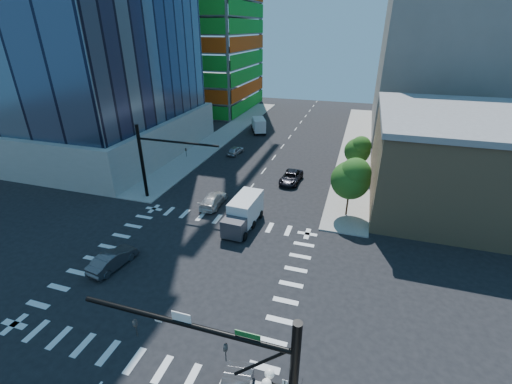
% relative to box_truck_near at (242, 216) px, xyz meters
% --- Properties ---
extents(ground, '(160.00, 160.00, 0.00)m').
position_rel_box_truck_near_xyz_m(ground, '(-2.23, -8.26, -1.37)').
color(ground, black).
rests_on(ground, ground).
extents(road_markings, '(20.00, 20.00, 0.01)m').
position_rel_box_truck_near_xyz_m(road_markings, '(-2.23, -8.26, -1.37)').
color(road_markings, silver).
rests_on(road_markings, ground).
extents(sidewalk_ne, '(5.00, 60.00, 0.15)m').
position_rel_box_truck_near_xyz_m(sidewalk_ne, '(10.27, 31.74, -1.30)').
color(sidewalk_ne, gray).
rests_on(sidewalk_ne, ground).
extents(sidewalk_nw, '(5.00, 60.00, 0.15)m').
position_rel_box_truck_near_xyz_m(sidewalk_nw, '(-14.73, 31.74, -1.30)').
color(sidewalk_nw, gray).
rests_on(sidewalk_nw, ground).
extents(construction_building, '(25.16, 34.50, 70.60)m').
position_rel_box_truck_near_xyz_m(construction_building, '(-29.65, 53.67, 23.24)').
color(construction_building, slate).
rests_on(construction_building, ground).
extents(commercial_building, '(20.50, 22.50, 10.60)m').
position_rel_box_truck_near_xyz_m(commercial_building, '(22.77, 13.74, 3.94)').
color(commercial_building, '#977D57').
rests_on(commercial_building, ground).
extents(bg_building_ne, '(24.00, 30.00, 28.00)m').
position_rel_box_truck_near_xyz_m(bg_building_ne, '(24.77, 46.74, 12.63)').
color(bg_building_ne, slate).
rests_on(bg_building_ne, ground).
extents(signal_mast_nw, '(10.20, 0.40, 9.00)m').
position_rel_box_truck_near_xyz_m(signal_mast_nw, '(-12.23, 3.24, 4.12)').
color(signal_mast_nw, black).
rests_on(signal_mast_nw, sidewalk_nw).
extents(tree_south, '(4.16, 4.16, 6.82)m').
position_rel_box_truck_near_xyz_m(tree_south, '(10.40, 5.65, 3.31)').
color(tree_south, '#382316').
rests_on(tree_south, sidewalk_ne).
extents(tree_north, '(3.54, 3.52, 5.78)m').
position_rel_box_truck_near_xyz_m(tree_north, '(10.70, 17.65, 2.62)').
color(tree_north, '#382316').
rests_on(tree_north, sidewalk_ne).
extents(car_nb_far, '(2.68, 5.34, 1.45)m').
position_rel_box_truck_near_xyz_m(car_nb_far, '(2.45, 12.94, -0.65)').
color(car_nb_far, black).
rests_on(car_nb_far, ground).
extents(car_sb_near, '(2.23, 5.19, 1.49)m').
position_rel_box_truck_near_xyz_m(car_sb_near, '(-4.92, 3.66, -0.63)').
color(car_sb_near, silver).
rests_on(car_sb_near, ground).
extents(car_sb_mid, '(2.08, 4.12, 1.34)m').
position_rel_box_truck_near_xyz_m(car_sb_mid, '(-8.75, 21.42, -0.70)').
color(car_sb_mid, '#AEAFB6').
rests_on(car_sb_mid, ground).
extents(car_sb_cross, '(2.32, 4.84, 1.53)m').
position_rel_box_truck_near_xyz_m(car_sb_cross, '(-8.68, -9.62, -0.61)').
color(car_sb_cross, '#454448').
rests_on(car_sb_cross, ground).
extents(box_truck_near, '(2.81, 6.03, 3.10)m').
position_rel_box_truck_near_xyz_m(box_truck_near, '(0.00, 0.00, 0.00)').
color(box_truck_near, black).
rests_on(box_truck_near, ground).
extents(box_truck_far, '(4.41, 6.04, 2.92)m').
position_rel_box_truck_near_xyz_m(box_truck_far, '(-9.01, 35.37, -0.08)').
color(box_truck_far, black).
rests_on(box_truck_far, ground).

